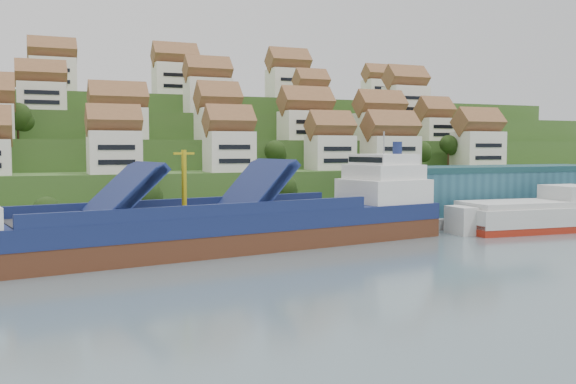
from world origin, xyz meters
name	(u,v)px	position (x,y,z in m)	size (l,w,h in m)	color
ground	(296,247)	(0.00, 0.00, 0.00)	(300.00, 300.00, 0.00)	slate
quay	(358,224)	(20.00, 15.00, 1.10)	(180.00, 14.00, 2.20)	gray
hillside	(164,165)	(0.00, 103.55, 10.66)	(260.00, 128.00, 31.00)	#2D4C1E
hillside_village	(201,114)	(0.64, 60.85, 24.44)	(156.53, 63.25, 29.34)	white
hillside_trees	(168,144)	(-11.16, 45.36, 17.03)	(139.50, 62.31, 31.29)	#233C14
warehouse	(483,189)	(52.00, 17.00, 7.20)	(60.00, 15.00, 10.00)	#265669
flagpole	(363,197)	(18.11, 10.00, 6.88)	(1.28, 0.16, 8.00)	gray
cargo_ship	(225,228)	(-11.68, 1.25, 3.56)	(86.64, 27.40, 19.09)	#512A18
second_ship	(540,216)	(52.72, 0.85, 2.86)	(33.38, 14.24, 9.47)	maroon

